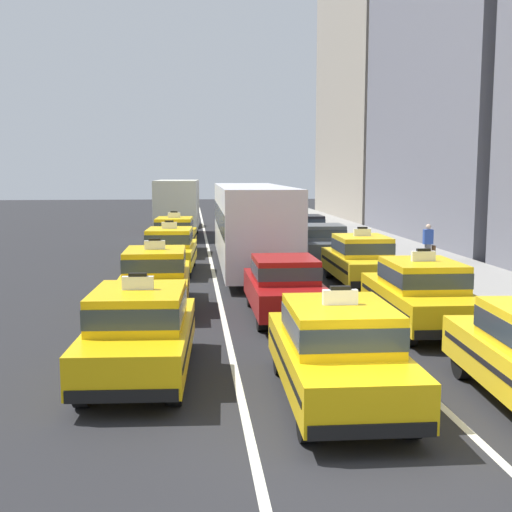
{
  "coord_description": "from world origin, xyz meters",
  "views": [
    {
      "loc": [
        -2.38,
        -8.07,
        3.77
      ],
      "look_at": [
        -0.52,
        10.64,
        1.3
      ],
      "focal_mm": 45.34,
      "sensor_mm": 36.0,
      "label": 1
    }
  ],
  "objects_px": {
    "taxi_right_second": "(421,293)",
    "sedan_right_fourth": "(324,242)",
    "taxi_left_nearest": "(140,330)",
    "taxi_left_fourth": "(175,234)",
    "taxi_left_third": "(170,249)",
    "taxi_right_third": "(361,259)",
    "taxi_center_nearest": "(338,350)",
    "sedan_center_fourth": "(238,228)",
    "bus_center_third": "(251,222)",
    "taxi_left_second": "(156,277)",
    "box_truck_left_fifth": "(178,206)",
    "sedan_right_fifth": "(306,230)",
    "sedan_center_second": "(284,285)",
    "pedestrian_near_crosswalk": "(428,244)",
    "taxi_left_sixth": "(181,214)"
  },
  "relations": [
    {
      "from": "taxi_left_nearest",
      "to": "bus_center_third",
      "type": "bearing_deg",
      "value": 76.02
    },
    {
      "from": "taxi_left_sixth",
      "to": "taxi_center_nearest",
      "type": "bearing_deg",
      "value": -84.91
    },
    {
      "from": "taxi_right_third",
      "to": "sedan_right_fifth",
      "type": "bearing_deg",
      "value": 89.15
    },
    {
      "from": "taxi_left_sixth",
      "to": "taxi_right_second",
      "type": "height_order",
      "value": "same"
    },
    {
      "from": "taxi_left_fourth",
      "to": "sedan_right_fourth",
      "type": "relative_size",
      "value": 1.06
    },
    {
      "from": "pedestrian_near_crosswalk",
      "to": "sedan_right_fourth",
      "type": "bearing_deg",
      "value": 151.63
    },
    {
      "from": "bus_center_third",
      "to": "taxi_right_third",
      "type": "distance_m",
      "value": 5.29
    },
    {
      "from": "taxi_left_nearest",
      "to": "box_truck_left_fifth",
      "type": "bearing_deg",
      "value": 89.53
    },
    {
      "from": "taxi_left_sixth",
      "to": "taxi_center_nearest",
      "type": "relative_size",
      "value": 1.01
    },
    {
      "from": "taxi_left_fourth",
      "to": "pedestrian_near_crosswalk",
      "type": "xyz_separation_m",
      "value": [
        9.99,
        -5.57,
        0.06
      ]
    },
    {
      "from": "taxi_left_sixth",
      "to": "sedan_center_fourth",
      "type": "height_order",
      "value": "taxi_left_sixth"
    },
    {
      "from": "taxi_left_sixth",
      "to": "taxi_right_second",
      "type": "xyz_separation_m",
      "value": [
        6.2,
        -30.05,
        0.0
      ]
    },
    {
      "from": "taxi_left_third",
      "to": "taxi_left_fourth",
      "type": "bearing_deg",
      "value": 89.7
    },
    {
      "from": "taxi_center_nearest",
      "to": "sedan_center_fourth",
      "type": "bearing_deg",
      "value": 89.89
    },
    {
      "from": "sedan_center_second",
      "to": "taxi_left_sixth",
      "type": "bearing_deg",
      "value": 96.25
    },
    {
      "from": "taxi_left_fourth",
      "to": "taxi_left_sixth",
      "type": "xyz_separation_m",
      "value": [
        0.04,
        14.95,
        0.0
      ]
    },
    {
      "from": "taxi_left_nearest",
      "to": "sedan_right_fifth",
      "type": "distance_m",
      "value": 21.43
    },
    {
      "from": "taxi_left_third",
      "to": "taxi_right_second",
      "type": "relative_size",
      "value": 1.01
    },
    {
      "from": "taxi_left_fourth",
      "to": "pedestrian_near_crosswalk",
      "type": "height_order",
      "value": "taxi_left_fourth"
    },
    {
      "from": "taxi_left_fourth",
      "to": "taxi_center_nearest",
      "type": "relative_size",
      "value": 1.01
    },
    {
      "from": "taxi_left_nearest",
      "to": "taxi_center_nearest",
      "type": "height_order",
      "value": "same"
    },
    {
      "from": "taxi_left_fourth",
      "to": "sedan_right_fourth",
      "type": "height_order",
      "value": "taxi_left_fourth"
    },
    {
      "from": "taxi_center_nearest",
      "to": "bus_center_third",
      "type": "bearing_deg",
      "value": 90.2
    },
    {
      "from": "sedan_right_fifth",
      "to": "sedan_right_fourth",
      "type": "bearing_deg",
      "value": -92.79
    },
    {
      "from": "taxi_left_nearest",
      "to": "pedestrian_near_crosswalk",
      "type": "bearing_deg",
      "value": 51.1
    },
    {
      "from": "sedan_center_fourth",
      "to": "taxi_right_third",
      "type": "height_order",
      "value": "taxi_right_third"
    },
    {
      "from": "sedan_center_second",
      "to": "sedan_center_fourth",
      "type": "bearing_deg",
      "value": 89.93
    },
    {
      "from": "taxi_left_nearest",
      "to": "taxi_right_third",
      "type": "xyz_separation_m",
      "value": [
        6.54,
        9.07,
        0.0
      ]
    },
    {
      "from": "taxi_right_second",
      "to": "sedan_right_fourth",
      "type": "xyz_separation_m",
      "value": [
        0.02,
        11.55,
        -0.03
      ]
    },
    {
      "from": "sedan_center_second",
      "to": "taxi_right_second",
      "type": "xyz_separation_m",
      "value": [
        3.08,
        -1.54,
        0.03
      ]
    },
    {
      "from": "taxi_center_nearest",
      "to": "sedan_center_fourth",
      "type": "distance_m",
      "value": 23.1
    },
    {
      "from": "bus_center_third",
      "to": "sedan_center_fourth",
      "type": "bearing_deg",
      "value": 89.33
    },
    {
      "from": "taxi_left_second",
      "to": "taxi_center_nearest",
      "type": "relative_size",
      "value": 1.0
    },
    {
      "from": "taxi_left_nearest",
      "to": "taxi_left_fourth",
      "type": "distance_m",
      "value": 18.17
    },
    {
      "from": "taxi_left_sixth",
      "to": "taxi_left_fourth",
      "type": "bearing_deg",
      "value": -90.17
    },
    {
      "from": "taxi_left_third",
      "to": "sedan_right_fifth",
      "type": "relative_size",
      "value": 1.07
    },
    {
      "from": "taxi_right_third",
      "to": "pedestrian_near_crosswalk",
      "type": "height_order",
      "value": "taxi_right_third"
    },
    {
      "from": "taxi_right_second",
      "to": "sedan_right_fifth",
      "type": "relative_size",
      "value": 1.06
    },
    {
      "from": "box_truck_left_fifth",
      "to": "taxi_left_nearest",
      "type": "bearing_deg",
      "value": -90.47
    },
    {
      "from": "sedan_right_fourth",
      "to": "pedestrian_near_crosswalk",
      "type": "height_order",
      "value": "pedestrian_near_crosswalk"
    },
    {
      "from": "box_truck_left_fifth",
      "to": "sedan_right_fifth",
      "type": "xyz_separation_m",
      "value": [
        6.5,
        -5.5,
        -0.93
      ]
    },
    {
      "from": "sedan_center_second",
      "to": "bus_center_third",
      "type": "height_order",
      "value": "bus_center_third"
    },
    {
      "from": "taxi_left_nearest",
      "to": "taxi_left_sixth",
      "type": "xyz_separation_m",
      "value": [
        0.22,
        33.12,
        0.0
      ]
    },
    {
      "from": "taxi_left_third",
      "to": "taxi_left_fourth",
      "type": "height_order",
      "value": "same"
    },
    {
      "from": "taxi_left_third",
      "to": "bus_center_third",
      "type": "xyz_separation_m",
      "value": [
        3.12,
        0.62,
        0.94
      ]
    },
    {
      "from": "taxi_left_third",
      "to": "taxi_right_third",
      "type": "relative_size",
      "value": 1.01
    },
    {
      "from": "taxi_left_nearest",
      "to": "box_truck_left_fifth",
      "type": "relative_size",
      "value": 0.66
    },
    {
      "from": "taxi_left_nearest",
      "to": "taxi_left_third",
      "type": "relative_size",
      "value": 1.0
    },
    {
      "from": "taxi_left_nearest",
      "to": "taxi_left_second",
      "type": "height_order",
      "value": "same"
    },
    {
      "from": "taxi_center_nearest",
      "to": "sedan_right_fifth",
      "type": "height_order",
      "value": "taxi_center_nearest"
    }
  ]
}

